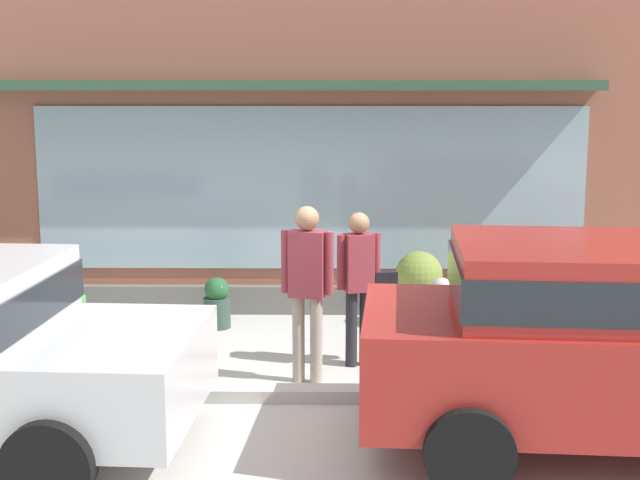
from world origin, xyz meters
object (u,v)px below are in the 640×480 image
object	(u,v)px
pedestrian_with_handbag	(361,278)
potted_plant_trailing_edge	(217,303)
pedestrian_passerby	(307,279)
potted_plant_window_right	(74,309)
potted_plant_window_center	(419,286)
parked_car_red	(617,335)
potted_plant_window_left	(532,297)
fire_hydrant	(441,321)

from	to	relation	value
pedestrian_with_handbag	potted_plant_trailing_edge	world-z (taller)	pedestrian_with_handbag
pedestrian_with_handbag	pedestrian_passerby	distance (m)	0.77
pedestrian_with_handbag	potted_plant_window_right	world-z (taller)	pedestrian_with_handbag
potted_plant_window_center	potted_plant_window_right	world-z (taller)	potted_plant_window_center
pedestrian_passerby	potted_plant_window_center	xyz separation A→B (m)	(1.29, 2.07, -0.54)
parked_car_red	potted_plant_trailing_edge	distance (m)	5.12
potted_plant_window_left	fire_hydrant	bearing A→B (deg)	-134.53
fire_hydrant	parked_car_red	size ratio (longest dim) A/B	0.21
fire_hydrant	potted_plant_window_center	bearing A→B (deg)	93.97
parked_car_red	potted_plant_window_right	size ratio (longest dim) A/B	8.40
potted_plant_trailing_edge	potted_plant_window_right	bearing A→B (deg)	-176.97
pedestrian_passerby	potted_plant_trailing_edge	world-z (taller)	pedestrian_passerby
parked_car_red	potted_plant_window_center	bearing A→B (deg)	111.94
pedestrian_with_handbag	potted_plant_trailing_edge	size ratio (longest dim) A/B	2.61
parked_car_red	potted_plant_window_center	world-z (taller)	parked_car_red
pedestrian_passerby	parked_car_red	world-z (taller)	pedestrian_passerby
potted_plant_window_right	potted_plant_window_center	bearing A→B (deg)	2.73
pedestrian_passerby	potted_plant_window_right	bearing A→B (deg)	-21.51
pedestrian_with_handbag	potted_plant_window_center	world-z (taller)	pedestrian_with_handbag
pedestrian_passerby	potted_plant_window_center	size ratio (longest dim) A/B	1.89
fire_hydrant	pedestrian_with_handbag	xyz separation A→B (m)	(-0.85, -0.14, 0.48)
parked_car_red	potted_plant_trailing_edge	world-z (taller)	parked_car_red
potted_plant_trailing_edge	potted_plant_window_left	bearing A→B (deg)	-0.55
fire_hydrant	potted_plant_window_center	size ratio (longest dim) A/B	0.98
pedestrian_passerby	potted_plant_trailing_edge	size ratio (longest dim) A/B	2.83
potted_plant_trailing_edge	potted_plant_window_center	bearing A→B (deg)	2.52
potted_plant_window_center	potted_plant_window_right	distance (m)	4.13
fire_hydrant	potted_plant_window_left	bearing A→B (deg)	45.47
parked_car_red	potted_plant_window_left	size ratio (longest dim) A/B	5.53
pedestrian_passerby	potted_plant_trailing_edge	bearing A→B (deg)	-47.93
pedestrian_passerby	potted_plant_window_center	world-z (taller)	pedestrian_passerby
potted_plant_window_center	pedestrian_passerby	bearing A→B (deg)	-121.85
parked_car_red	potted_plant_window_left	xyz separation A→B (m)	(0.16, 3.55, -0.55)
parked_car_red	fire_hydrant	bearing A→B (deg)	119.41
pedestrian_passerby	potted_plant_window_right	world-z (taller)	pedestrian_passerby
pedestrian_passerby	potted_plant_window_left	world-z (taller)	pedestrian_passerby
potted_plant_window_center	potted_plant_trailing_edge	bearing A→B (deg)	-177.48
fire_hydrant	pedestrian_passerby	world-z (taller)	pedestrian_passerby
pedestrian_passerby	parked_car_red	bearing A→B (deg)	158.62
pedestrian_with_handbag	potted_plant_window_center	size ratio (longest dim) A/B	1.75
pedestrian_with_handbag	parked_car_red	size ratio (longest dim) A/B	0.38
pedestrian_passerby	pedestrian_with_handbag	bearing A→B (deg)	-122.86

